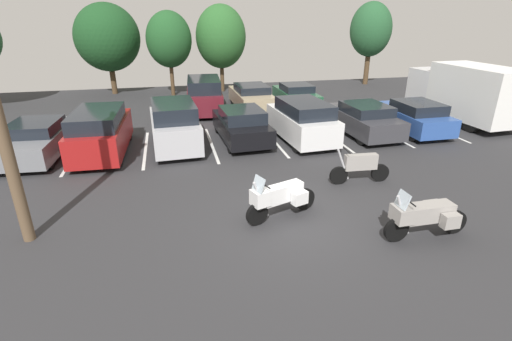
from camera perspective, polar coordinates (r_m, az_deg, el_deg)
name	(u,v)px	position (r m, az deg, el deg)	size (l,w,h in m)	color
ground	(293,221)	(10.92, 5.46, -7.44)	(44.00, 44.00, 0.10)	#2D2D30
motorcycle_touring	(280,197)	(10.65, 3.54, -3.90)	(2.22, 1.13, 1.40)	black
motorcycle_second	(360,166)	(13.32, 15.21, 0.59)	(2.10, 0.62, 1.25)	black
motorcycle_third	(425,215)	(10.61, 23.82, -6.11)	(2.34, 0.96, 1.36)	black
parking_stripes	(212,144)	(16.99, -6.63, 3.91)	(22.61, 4.87, 0.01)	silver
car_grey	(39,139)	(17.56, -29.65, 4.09)	(2.15, 4.75, 1.45)	slate
car_red	(101,132)	(16.65, -22.12, 5.34)	(2.04, 4.77, 1.86)	maroon
car_silver	(174,125)	(16.54, -12.06, 6.61)	(2.06, 4.36, 1.98)	#B7B7BC
car_black	(242,125)	(17.16, -2.17, 6.80)	(2.08, 4.42, 1.50)	black
car_white	(302,121)	(17.23, 6.89, 7.38)	(2.16, 4.44, 1.83)	white
car_charcoal	(363,119)	(18.86, 15.63, 7.41)	(2.11, 4.63, 1.48)	#38383D
car_blue	(412,116)	(20.05, 22.28, 7.47)	(1.93, 4.42, 1.51)	#2D519E
car_far_maroon	(204,95)	(22.57, -7.73, 11.08)	(2.23, 4.87, 1.98)	maroon
car_far_tan	(251,97)	(23.28, -0.72, 10.95)	(2.02, 4.57, 1.43)	tan
car_far_green	(296,95)	(24.02, 5.98, 11.09)	(1.84, 4.31, 1.35)	#235638
box_truck	(465,92)	(22.90, 28.67, 10.22)	(2.50, 6.43, 2.95)	silver
tree_center_right	(371,30)	(32.49, 16.72, 19.44)	(3.14, 3.14, 6.16)	#4C3823
tree_far_right	(107,38)	(29.19, -21.26, 17.96)	(4.30, 4.30, 6.01)	#4C3823
tree_center	(169,40)	(27.35, -12.84, 18.48)	(2.98, 2.98, 5.52)	#4C3823
tree_left	(221,37)	(28.40, -5.26, 19.21)	(3.49, 3.49, 5.93)	#4C3823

